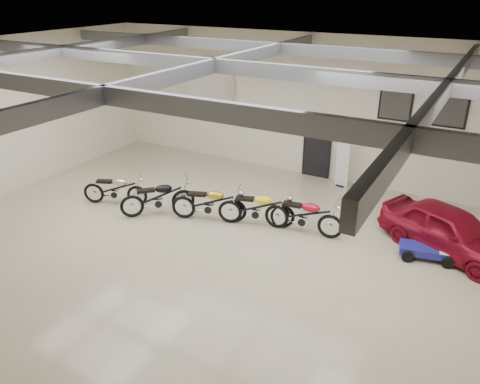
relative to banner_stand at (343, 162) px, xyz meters
The scene contains 18 objects.
floor 5.80m from the banner_stand, 106.33° to the right, with size 16.00×12.00×0.01m, color #C0AE92.
ceiling 7.05m from the banner_stand, 106.33° to the right, with size 16.00×12.00×0.01m, color slate.
back_wall 2.33m from the banner_stand, 162.76° to the left, with size 16.00×0.02×5.00m, color beige.
left_wall 11.19m from the banner_stand, 150.22° to the right, with size 0.02×12.00×5.00m, color beige.
ceiling_beams 6.91m from the banner_stand, 106.33° to the right, with size 15.80×11.80×0.32m, color slate, non-canonical shape.
door 1.21m from the banner_stand, 157.96° to the left, with size 0.92×0.08×2.10m, color black.
logo_plaque 5.94m from the banner_stand, behind, with size 2.30×0.06×1.16m, color silver, non-canonical shape.
poster_left 2.65m from the banner_stand, 18.33° to the left, with size 1.05×0.08×1.35m, color black, non-canonical shape.
poster_mid 3.74m from the banner_stand, ahead, with size 1.05×0.08×1.35m, color black, non-canonical shape.
oil_sign 0.97m from the banner_stand, 57.34° to the left, with size 0.72×0.10×0.72m, color white, non-canonical shape.
banner_stand is the anchor object (origin of this frame).
motorcycle_silver 7.62m from the banner_stand, 139.81° to the right, with size 2.05×0.64×1.07m, color silver, non-canonical shape.
motorcycle_black 6.39m from the banner_stand, 130.98° to the right, with size 2.21×0.68×1.15m, color silver, non-canonical shape.
motorcycle_gold 5.12m from the banner_stand, 120.86° to the right, with size 2.21×0.68×1.15m, color silver, non-canonical shape.
motorcycle_yellow 4.19m from the banner_stand, 107.44° to the right, with size 2.20×0.68×1.15m, color silver, non-canonical shape.
motorcycle_red 3.77m from the banner_stand, 88.35° to the right, with size 2.21×0.69×1.15m, color silver, non-canonical shape.
go_kart 4.96m from the banner_stand, 43.88° to the right, with size 1.68×0.76×0.61m, color navy, non-canonical shape.
vintage_car 4.74m from the banner_stand, 36.80° to the right, with size 3.67×1.48×1.25m, color maroon.
Camera 1 is at (5.88, -9.26, 6.49)m, focal length 35.00 mm.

